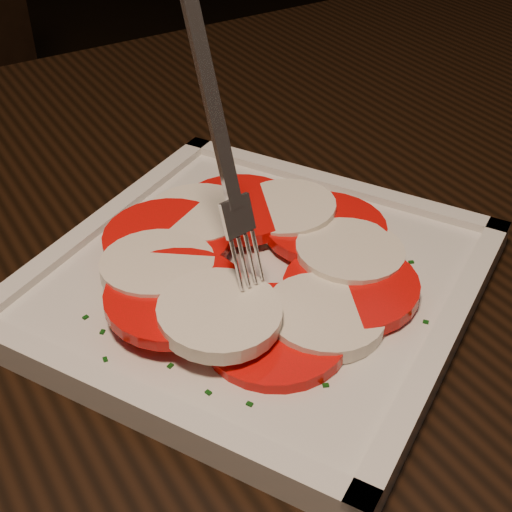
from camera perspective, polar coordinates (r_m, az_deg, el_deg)
The scene contains 4 objects.
table at distance 0.61m, azimuth -0.67°, elevation -4.56°, with size 1.26×0.89×0.75m.
plate at distance 0.47m, azimuth -0.00°, elevation -2.17°, with size 0.27×0.27×0.01m, color silver.
caprese_salad at distance 0.46m, azimuth -0.00°, elevation -0.40°, with size 0.22×0.21×0.03m.
fork at distance 0.40m, azimuth -3.54°, elevation 9.73°, with size 0.02×0.06×0.17m, color white, non-canonical shape.
Camera 1 is at (-0.41, -0.40, 1.06)m, focal length 50.00 mm.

